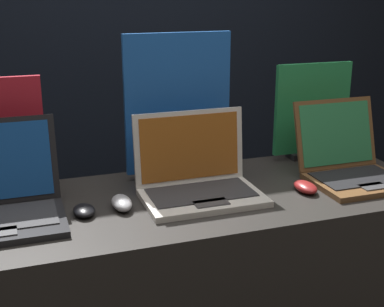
{
  "coord_description": "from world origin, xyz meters",
  "views": [
    {
      "loc": [
        -0.54,
        -1.26,
        1.56
      ],
      "look_at": [
        -0.0,
        0.31,
        1.03
      ],
      "focal_mm": 50.0,
      "sensor_mm": 36.0,
      "label": 1
    }
  ],
  "objects_px": {
    "mouse_front": "(84,210)",
    "promo_stand_back": "(312,114)",
    "laptop_middle": "(198,177)",
    "mouse_back": "(305,187)",
    "mouse_middle": "(122,203)",
    "promo_stand_middle": "(178,109)",
    "laptop_back": "(350,162)"
  },
  "relations": [
    {
      "from": "mouse_front",
      "to": "laptop_back",
      "type": "distance_m",
      "value": 0.96
    },
    {
      "from": "laptop_middle",
      "to": "promo_stand_middle",
      "type": "height_order",
      "value": "promo_stand_middle"
    },
    {
      "from": "laptop_middle",
      "to": "laptop_back",
      "type": "height_order",
      "value": "same"
    },
    {
      "from": "mouse_back",
      "to": "laptop_back",
      "type": "bearing_deg",
      "value": 15.95
    },
    {
      "from": "mouse_front",
      "to": "promo_stand_back",
      "type": "distance_m",
      "value": 1.01
    },
    {
      "from": "promo_stand_middle",
      "to": "laptop_back",
      "type": "bearing_deg",
      "value": -22.87
    },
    {
      "from": "mouse_front",
      "to": "laptop_middle",
      "type": "xyz_separation_m",
      "value": [
        0.38,
        0.04,
        0.05
      ]
    },
    {
      "from": "mouse_middle",
      "to": "laptop_back",
      "type": "height_order",
      "value": "laptop_back"
    },
    {
      "from": "mouse_front",
      "to": "laptop_back",
      "type": "xyz_separation_m",
      "value": [
        0.96,
        0.01,
        0.05
      ]
    },
    {
      "from": "laptop_middle",
      "to": "mouse_back",
      "type": "bearing_deg",
      "value": -14.3
    },
    {
      "from": "promo_stand_back",
      "to": "mouse_front",
      "type": "bearing_deg",
      "value": -163.42
    },
    {
      "from": "mouse_middle",
      "to": "promo_stand_back",
      "type": "relative_size",
      "value": 0.31
    },
    {
      "from": "promo_stand_middle",
      "to": "mouse_back",
      "type": "xyz_separation_m",
      "value": [
        0.36,
        -0.3,
        -0.23
      ]
    },
    {
      "from": "laptop_back",
      "to": "mouse_front",
      "type": "bearing_deg",
      "value": -179.36
    },
    {
      "from": "mouse_front",
      "to": "promo_stand_middle",
      "type": "bearing_deg",
      "value": 33.29
    },
    {
      "from": "laptop_back",
      "to": "mouse_back",
      "type": "xyz_separation_m",
      "value": [
        -0.21,
        -0.06,
        -0.05
      ]
    },
    {
      "from": "laptop_middle",
      "to": "promo_stand_middle",
      "type": "distance_m",
      "value": 0.28
    },
    {
      "from": "laptop_middle",
      "to": "laptop_back",
      "type": "xyz_separation_m",
      "value": [
        0.57,
        -0.03,
        -0.0
      ]
    },
    {
      "from": "promo_stand_back",
      "to": "laptop_middle",
      "type": "bearing_deg",
      "value": -156.93
    },
    {
      "from": "promo_stand_middle",
      "to": "mouse_back",
      "type": "height_order",
      "value": "promo_stand_middle"
    },
    {
      "from": "laptop_middle",
      "to": "promo_stand_back",
      "type": "relative_size",
      "value": 1.01
    },
    {
      "from": "laptop_middle",
      "to": "mouse_back",
      "type": "height_order",
      "value": "laptop_middle"
    },
    {
      "from": "mouse_front",
      "to": "laptop_middle",
      "type": "distance_m",
      "value": 0.39
    },
    {
      "from": "laptop_middle",
      "to": "mouse_back",
      "type": "xyz_separation_m",
      "value": [
        0.36,
        -0.09,
        -0.05
      ]
    },
    {
      "from": "laptop_middle",
      "to": "promo_stand_middle",
      "type": "relative_size",
      "value": 0.75
    },
    {
      "from": "mouse_front",
      "to": "mouse_back",
      "type": "xyz_separation_m",
      "value": [
        0.74,
        -0.05,
        0.0
      ]
    },
    {
      "from": "laptop_back",
      "to": "promo_stand_back",
      "type": "height_order",
      "value": "promo_stand_back"
    },
    {
      "from": "mouse_front",
      "to": "laptop_middle",
      "type": "height_order",
      "value": "laptop_middle"
    },
    {
      "from": "laptop_middle",
      "to": "laptop_back",
      "type": "bearing_deg",
      "value": -3.03
    },
    {
      "from": "laptop_back",
      "to": "promo_stand_back",
      "type": "relative_size",
      "value": 0.89
    },
    {
      "from": "mouse_back",
      "to": "promo_stand_back",
      "type": "bearing_deg",
      "value": 57.46
    },
    {
      "from": "mouse_middle",
      "to": "promo_stand_back",
      "type": "bearing_deg",
      "value": 18.18
    }
  ]
}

